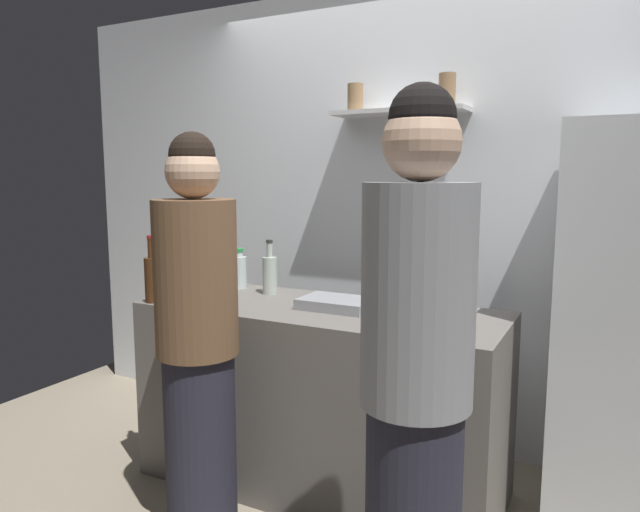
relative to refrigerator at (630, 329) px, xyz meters
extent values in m
cube|color=white|center=(-1.10, 0.40, 0.42)|extent=(4.80, 0.10, 2.60)
cube|color=silver|center=(-1.16, 0.24, 1.00)|extent=(0.74, 0.22, 0.02)
cylinder|color=olive|center=(-1.41, 0.24, 1.09)|extent=(0.09, 0.09, 0.15)
cylinder|color=olive|center=(-0.90, 0.24, 1.09)|extent=(0.09, 0.09, 0.17)
cube|color=silver|center=(0.00, 0.00, 0.00)|extent=(0.59, 0.61, 1.77)
cube|color=#66605B|center=(-1.33, -0.34, -0.43)|extent=(1.77, 0.68, 0.91)
cube|color=gray|center=(-1.25, -0.33, 0.05)|extent=(0.34, 0.24, 0.05)
cylinder|color=#B2B2B7|center=(-1.98, -0.32, 0.09)|extent=(0.10, 0.10, 0.12)
cylinder|color=silver|center=(-1.98, -0.32, 0.16)|extent=(0.02, 0.01, 0.19)
cylinder|color=silver|center=(-1.98, -0.32, 0.14)|extent=(0.01, 0.01, 0.16)
cylinder|color=silver|center=(-1.99, -0.33, 0.16)|extent=(0.02, 0.04, 0.18)
cylinder|color=silver|center=(-2.00, -0.30, 0.15)|extent=(0.02, 0.01, 0.17)
cylinder|color=silver|center=(-1.99, -0.34, 0.15)|extent=(0.01, 0.01, 0.17)
cylinder|color=silver|center=(-1.98, -0.31, 0.14)|extent=(0.04, 0.01, 0.15)
cylinder|color=silver|center=(-1.96, -0.32, 0.14)|extent=(0.01, 0.01, 0.16)
cylinder|color=#472814|center=(-2.13, -0.63, 0.14)|extent=(0.07, 0.07, 0.23)
cylinder|color=#472814|center=(-2.13, -0.63, 0.30)|extent=(0.03, 0.03, 0.10)
cylinder|color=maroon|center=(-2.13, -0.63, 0.36)|extent=(0.03, 0.03, 0.02)
cylinder|color=#B2BFB2|center=(-1.72, -0.18, 0.13)|extent=(0.08, 0.08, 0.20)
cylinder|color=#B2BFB2|center=(-1.72, -0.18, 0.26)|extent=(0.03, 0.03, 0.08)
cylinder|color=#333333|center=(-1.72, -0.18, 0.31)|extent=(0.04, 0.04, 0.02)
cylinder|color=#19471E|center=(-2.11, -0.29, 0.14)|extent=(0.07, 0.07, 0.22)
cylinder|color=#19471E|center=(-2.11, -0.29, 0.29)|extent=(0.03, 0.03, 0.08)
cylinder|color=black|center=(-2.11, -0.29, 0.34)|extent=(0.03, 0.03, 0.02)
cylinder|color=silver|center=(-1.96, -0.12, 0.12)|extent=(0.09, 0.09, 0.18)
cylinder|color=silver|center=(-1.96, -0.12, 0.22)|extent=(0.05, 0.05, 0.03)
cylinder|color=#268C3F|center=(-1.96, -0.12, 0.24)|extent=(0.06, 0.06, 0.02)
cylinder|color=#262633|center=(-1.60, -0.94, -0.48)|extent=(0.30, 0.30, 0.81)
cylinder|color=brown|center=(-1.60, -0.94, 0.24)|extent=(0.34, 0.34, 0.64)
sphere|color=#D8AD8C|center=(-1.60, -0.94, 0.67)|extent=(0.22, 0.22, 0.22)
sphere|color=black|center=(-1.60, -0.94, 0.74)|extent=(0.19, 0.19, 0.19)
cylinder|color=gray|center=(-0.59, -1.14, 0.30)|extent=(0.34, 0.34, 0.67)
sphere|color=#D8AD8C|center=(-0.59, -1.14, 0.75)|extent=(0.23, 0.23, 0.23)
sphere|color=black|center=(-0.59, -1.14, 0.82)|extent=(0.20, 0.20, 0.20)
camera|label=1|loc=(-0.07, -2.78, 0.66)|focal=32.61mm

